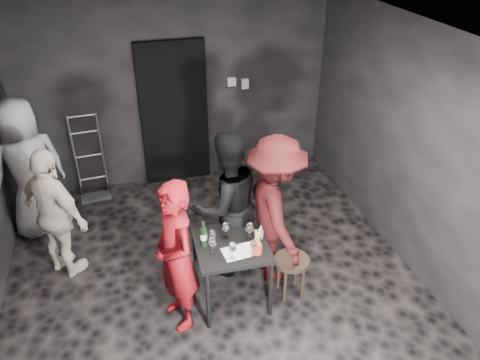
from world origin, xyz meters
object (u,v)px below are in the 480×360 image
object	(u,v)px
wine_bottle	(204,236)
breadstick_cup	(257,242)
stool	(291,266)
hand_truck	(94,181)
man_maroon	(276,201)
tasting_table	(231,251)
server_red	(175,252)
bystander_cream	(55,212)
woman_black	(226,196)
bystander_grey	(26,157)

from	to	relation	value
wine_bottle	breadstick_cup	xyz separation A→B (m)	(0.47, -0.25, 0.02)
stool	wine_bottle	distance (m)	1.02
hand_truck	man_maroon	size ratio (longest dim) A/B	0.63
stool	tasting_table	bearing A→B (deg)	172.41
wine_bottle	server_red	bearing A→B (deg)	-150.72
bystander_cream	woman_black	bearing A→B (deg)	-146.89
stool	woman_black	world-z (taller)	woman_black
bystander_cream	tasting_table	bearing A→B (deg)	-162.83
hand_truck	bystander_grey	distance (m)	1.25
hand_truck	tasting_table	bearing A→B (deg)	-65.04
stool	woman_black	distance (m)	1.01
stool	woman_black	size ratio (longest dim) A/B	0.24
server_red	tasting_table	bearing A→B (deg)	86.40
wine_bottle	breadstick_cup	world-z (taller)	breadstick_cup
tasting_table	server_red	world-z (taller)	server_red
hand_truck	bystander_grey	world-z (taller)	bystander_grey
breadstick_cup	stool	bearing A→B (deg)	15.94
hand_truck	server_red	bearing A→B (deg)	-76.71
woman_black	bystander_grey	size ratio (longest dim) A/B	0.92
hand_truck	wine_bottle	size ratio (longest dim) A/B	4.32
breadstick_cup	tasting_table	bearing A→B (deg)	135.08
hand_truck	stool	xyz separation A→B (m)	(2.01, -2.60, 0.16)
hand_truck	stool	distance (m)	3.29
bystander_cream	bystander_grey	distance (m)	1.01
woman_black	man_maroon	size ratio (longest dim) A/B	1.00
bystander_grey	breadstick_cup	size ratio (longest dim) A/B	7.38
tasting_table	woman_black	xyz separation A→B (m)	(0.09, 0.53, 0.32)
stool	breadstick_cup	distance (m)	0.66
hand_truck	woman_black	world-z (taller)	woman_black
hand_truck	woman_black	size ratio (longest dim) A/B	0.64
hand_truck	bystander_grey	size ratio (longest dim) A/B	0.58
man_maroon	breadstick_cup	size ratio (longest dim) A/B	6.78
stool	bystander_cream	xyz separation A→B (m)	(-2.33, 1.03, 0.43)
hand_truck	man_maroon	xyz separation A→B (m)	(1.93, -2.24, 0.75)
stool	server_red	bearing A→B (deg)	-178.20
bystander_grey	wine_bottle	distance (m)	2.54
server_red	bystander_grey	xyz separation A→B (m)	(-1.46, 1.98, 0.20)
stool	breadstick_cup	bearing A→B (deg)	-164.06
tasting_table	bystander_grey	distance (m)	2.79
woman_black	server_red	bearing A→B (deg)	29.66
tasting_table	wine_bottle	xyz separation A→B (m)	(-0.27, 0.05, 0.21)
woman_black	man_maroon	bearing A→B (deg)	136.97
bystander_grey	tasting_table	bearing A→B (deg)	112.37
server_red	bystander_cream	distance (m)	1.56
hand_truck	bystander_cream	world-z (taller)	bystander_cream
bystander_cream	bystander_grey	world-z (taller)	bystander_grey
hand_truck	man_maroon	world-z (taller)	man_maroon
wine_bottle	stool	bearing A→B (deg)	-8.45
man_maroon	wine_bottle	distance (m)	0.86
man_maroon	bystander_cream	xyz separation A→B (m)	(-2.26, 0.67, -0.16)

